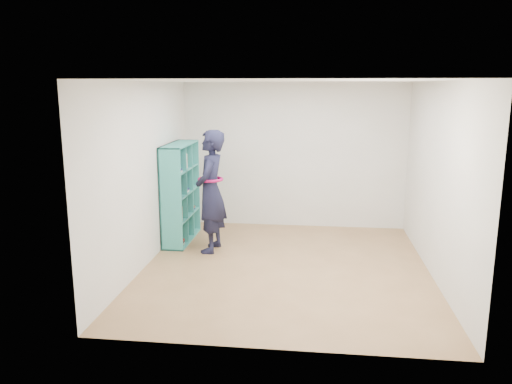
# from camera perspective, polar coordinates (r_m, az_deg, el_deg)

# --- Properties ---
(floor) EXTENTS (4.50, 4.50, 0.00)m
(floor) POSITION_cam_1_polar(r_m,az_deg,el_deg) (7.18, 3.37, -8.67)
(floor) COLOR olive
(floor) RESTS_ON ground
(ceiling) EXTENTS (4.50, 4.50, 0.00)m
(ceiling) POSITION_cam_1_polar(r_m,az_deg,el_deg) (6.72, 3.65, 12.55)
(ceiling) COLOR white
(ceiling) RESTS_ON wall_back
(wall_left) EXTENTS (0.02, 4.50, 2.60)m
(wall_left) POSITION_cam_1_polar(r_m,az_deg,el_deg) (7.22, -12.54, 1.89)
(wall_left) COLOR beige
(wall_left) RESTS_ON floor
(wall_right) EXTENTS (0.02, 4.50, 2.60)m
(wall_right) POSITION_cam_1_polar(r_m,az_deg,el_deg) (7.01, 20.06, 1.14)
(wall_right) COLOR beige
(wall_right) RESTS_ON floor
(wall_back) EXTENTS (4.00, 0.02, 2.60)m
(wall_back) POSITION_cam_1_polar(r_m,az_deg,el_deg) (9.05, 4.36, 4.15)
(wall_back) COLOR beige
(wall_back) RESTS_ON floor
(wall_front) EXTENTS (4.00, 0.02, 2.60)m
(wall_front) POSITION_cam_1_polar(r_m,az_deg,el_deg) (4.64, 1.85, -3.43)
(wall_front) COLOR beige
(wall_front) RESTS_ON floor
(bookshelf) EXTENTS (0.36, 1.22, 1.62)m
(bookshelf) POSITION_cam_1_polar(r_m,az_deg,el_deg) (8.33, -8.81, -0.25)
(bookshelf) COLOR teal
(bookshelf) RESTS_ON floor
(person) EXTENTS (0.49, 0.71, 1.89)m
(person) POSITION_cam_1_polar(r_m,az_deg,el_deg) (7.69, -5.20, 0.07)
(person) COLOR black
(person) RESTS_ON floor
(smartphone) EXTENTS (0.02, 0.09, 0.13)m
(smartphone) POSITION_cam_1_polar(r_m,az_deg,el_deg) (7.77, -6.19, 1.11)
(smartphone) COLOR silver
(smartphone) RESTS_ON person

